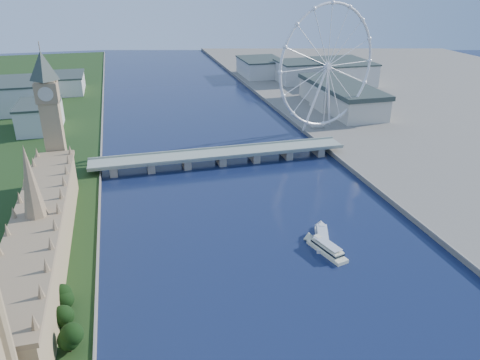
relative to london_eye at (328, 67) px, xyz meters
name	(u,v)px	position (x,y,z in m)	size (l,w,h in m)	color
parliament_range	(42,239)	(-247.98, -185.08, -49.04)	(24.00, 200.00, 70.00)	tan
big_ben	(49,104)	(-247.98, -77.08, -0.95)	(20.02, 20.02, 110.00)	tan
westminster_bridge	(221,156)	(-119.98, -55.08, -60.89)	(220.00, 22.00, 9.50)	gray
london_eye	(328,67)	(0.00, 0.00, 0.00)	(113.60, 39.12, 124.30)	silver
county_hall	(340,110)	(55.02, 74.92, -67.52)	(54.00, 144.00, 35.00)	beige
city_skyline	(208,80)	(-80.75, 205.00, -50.56)	(505.00, 280.00, 32.00)	beige
tour_boat_near	(327,253)	(-90.18, -210.34, -67.52)	(8.20, 31.98, 7.09)	beige
tour_boat_far	(322,241)	(-87.63, -197.62, -67.52)	(8.14, 31.76, 7.04)	silver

